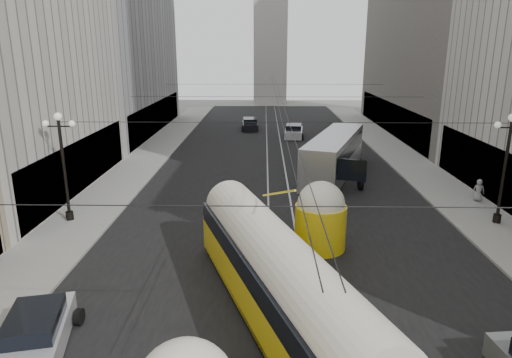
{
  "coord_description": "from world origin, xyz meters",
  "views": [
    {
      "loc": [
        -1.06,
        -7.23,
        9.96
      ],
      "look_at": [
        -1.47,
        15.65,
        3.4
      ],
      "focal_mm": 32.0,
      "sensor_mm": 36.0,
      "label": 1
    }
  ],
  "objects_px": {
    "pedestrian_sidewalk_right": "(479,190)",
    "streetcar": "(278,278)",
    "city_bus": "(334,153)",
    "sedan_silver": "(36,334)"
  },
  "relations": [
    {
      "from": "streetcar",
      "to": "city_bus",
      "type": "bearing_deg",
      "value": 76.22
    },
    {
      "from": "pedestrian_sidewalk_right",
      "to": "streetcar",
      "type": "bearing_deg",
      "value": 63.73
    },
    {
      "from": "streetcar",
      "to": "sedan_silver",
      "type": "bearing_deg",
      "value": -166.62
    },
    {
      "from": "city_bus",
      "to": "pedestrian_sidewalk_right",
      "type": "distance_m",
      "value": 11.21
    },
    {
      "from": "city_bus",
      "to": "pedestrian_sidewalk_right",
      "type": "height_order",
      "value": "city_bus"
    },
    {
      "from": "city_bus",
      "to": "sedan_silver",
      "type": "xyz_separation_m",
      "value": [
        -13.45,
        -23.07,
        -1.14
      ]
    },
    {
      "from": "streetcar",
      "to": "pedestrian_sidewalk_right",
      "type": "distance_m",
      "value": 19.55
    },
    {
      "from": "streetcar",
      "to": "city_bus",
      "type": "xyz_separation_m",
      "value": [
        5.18,
        21.1,
        0.01
      ]
    },
    {
      "from": "sedan_silver",
      "to": "pedestrian_sidewalk_right",
      "type": "distance_m",
      "value": 27.12
    },
    {
      "from": "streetcar",
      "to": "city_bus",
      "type": "distance_m",
      "value": 21.73
    }
  ]
}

